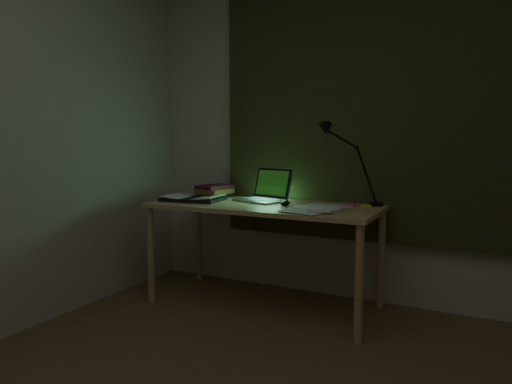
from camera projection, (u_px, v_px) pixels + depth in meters
wall_back at (370, 128)px, 3.21m from camera, size 3.50×0.00×2.50m
curtain at (370, 99)px, 3.15m from camera, size 2.20×0.06×2.00m
desk at (264, 255)px, 3.20m from camera, size 1.58×0.69×0.72m
laptop at (260, 185)px, 3.29m from camera, size 0.43×0.46×0.24m
open_textbook at (194, 198)px, 3.37m from camera, size 0.45×0.35×0.04m
book_stack at (214, 191)px, 3.58m from camera, size 0.26×0.30×0.10m
loose_papers at (319, 209)px, 2.87m from camera, size 0.39×0.41×0.02m
mouse at (285, 203)px, 3.09m from camera, size 0.07×0.10×0.03m
sticky_yellow at (366, 206)px, 3.03m from camera, size 0.08×0.08×0.01m
sticky_pink at (350, 205)px, 3.09m from camera, size 0.07×0.07×0.01m
desk_lamp at (377, 167)px, 3.06m from camera, size 0.37×0.30×0.53m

